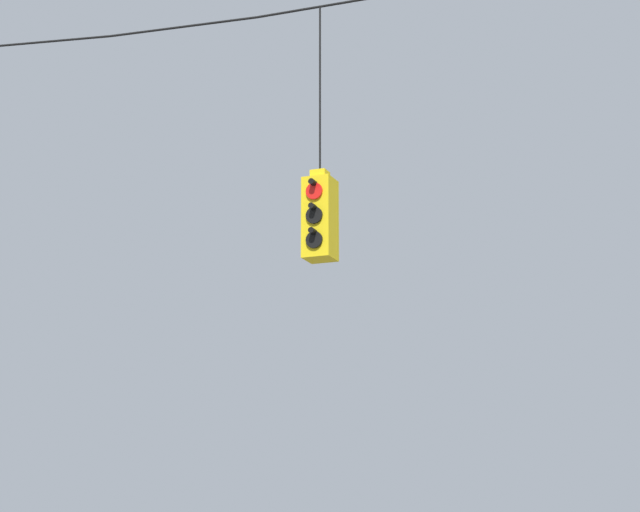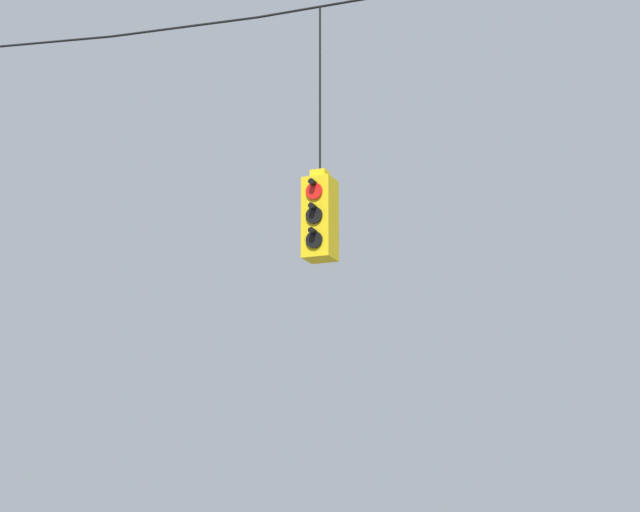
{
  "view_description": "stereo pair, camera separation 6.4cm",
  "coord_description": "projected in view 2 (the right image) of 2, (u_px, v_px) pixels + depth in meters",
  "views": [
    {
      "loc": [
        4.83,
        -13.33,
        1.68
      ],
      "look_at": [
        -0.21,
        -0.36,
        5.1
      ],
      "focal_mm": 70.0,
      "sensor_mm": 36.0,
      "label": 1
    },
    {
      "loc": [
        4.89,
        -13.31,
        1.68
      ],
      "look_at": [
        -0.21,
        -0.36,
        5.1
      ],
      "focal_mm": 70.0,
      "sensor_mm": 36.0,
      "label": 2
    }
  ],
  "objects": [
    {
      "name": "traffic_light_near_left_pole",
      "position": [
        320.0,
        216.0,
        14.44
      ],
      "size": [
        0.34,
        0.46,
        3.14
      ],
      "color": "yellow"
    }
  ]
}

